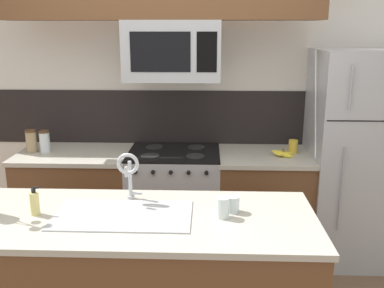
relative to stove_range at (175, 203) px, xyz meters
name	(u,v)px	position (x,y,z in m)	size (l,w,h in m)	color
rear_partition	(210,100)	(0.30, 0.38, 0.84)	(5.20, 0.10, 2.60)	silver
splash_band	(176,117)	(0.00, 0.32, 0.69)	(3.35, 0.01, 0.48)	black
back_counter_left	(78,202)	(-0.84, 0.00, -0.01)	(0.95, 0.65, 0.91)	brown
back_counter_right	(262,205)	(0.76, 0.00, -0.01)	(0.78, 0.65, 0.91)	brown
stove_range	(175,203)	(0.00, 0.00, 0.00)	(0.76, 0.64, 0.93)	#A8AAAF
microwave	(173,51)	(0.00, -0.02, 1.29)	(0.74, 0.40, 0.46)	#A8AAAF
refrigerator	(359,158)	(1.54, 0.02, 0.42)	(0.81, 0.74, 1.76)	#A8AAAF
storage_jar_tall	(31,141)	(-1.20, -0.01, 0.54)	(0.09, 0.09, 0.19)	#997F5B
storage_jar_medium	(45,141)	(-1.09, 0.00, 0.54)	(0.08, 0.08, 0.19)	silver
banana_bunch	(283,154)	(0.90, -0.06, 0.47)	(0.19, 0.13, 0.08)	yellow
coffee_tin	(293,146)	(1.00, 0.05, 0.50)	(0.08, 0.08, 0.11)	gold
island_counter	(139,288)	(-0.11, -1.25, -0.01)	(2.00, 0.79, 0.91)	brown
kitchen_sink	(124,227)	(-0.19, -1.25, 0.38)	(0.76, 0.42, 0.16)	#ADAFB5
sink_faucet	(129,170)	(-0.19, -1.04, 0.65)	(0.14, 0.14, 0.31)	#B7BABF
dish_soap_bottle	(35,203)	(-0.68, -1.25, 0.52)	(0.06, 0.05, 0.16)	#DBCC75
drinking_glass	(223,208)	(0.37, -1.25, 0.51)	(0.07, 0.07, 0.12)	silver
spare_glass	(233,204)	(0.43, -1.18, 0.50)	(0.08, 0.08, 0.09)	silver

